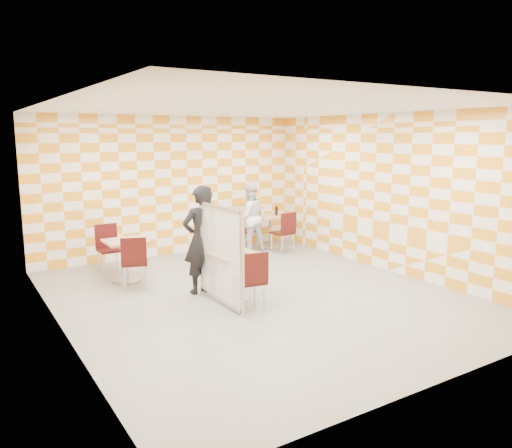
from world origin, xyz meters
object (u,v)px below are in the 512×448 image
(empty_table, at_px, (126,253))
(man_white, at_px, (249,217))
(sport_bottle, at_px, (262,212))
(chair_main_front, at_px, (252,277))
(chair_second_side, at_px, (251,226))
(soda_bottle, at_px, (276,211))
(main_table, at_px, (235,268))
(partition, at_px, (220,255))
(second_table, at_px, (271,226))
(man_dark, at_px, (202,240))
(chair_second_front, at_px, (285,229))
(chair_empty_far, at_px, (108,244))
(chair_empty_near, at_px, (134,259))

(empty_table, xyz_separation_m, man_white, (3.12, 0.91, 0.27))
(empty_table, relative_size, sport_bottle, 3.75)
(chair_main_front, relative_size, chair_second_side, 1.00)
(sport_bottle, distance_m, soda_bottle, 0.34)
(main_table, height_order, partition, partition)
(second_table, distance_m, partition, 4.14)
(man_dark, bearing_deg, partition, 88.70)
(partition, bearing_deg, sport_bottle, 48.37)
(chair_second_side, bearing_deg, chair_main_front, -121.32)
(main_table, height_order, man_dark, man_dark)
(second_table, height_order, chair_second_front, chair_second_front)
(chair_second_side, bearing_deg, chair_empty_far, -175.75)
(chair_second_front, height_order, chair_empty_far, same)
(chair_empty_near, xyz_separation_m, partition, (0.88, -1.43, 0.25))
(man_dark, xyz_separation_m, sport_bottle, (2.70, 2.36, -0.06))
(man_white, height_order, soda_bottle, man_white)
(chair_empty_near, bearing_deg, chair_second_front, 12.99)
(chair_empty_far, distance_m, man_white, 3.23)
(chair_main_front, height_order, man_white, man_white)
(sport_bottle, bearing_deg, main_table, -129.16)
(man_white, bearing_deg, sport_bottle, -156.53)
(main_table, relative_size, man_white, 0.48)
(chair_empty_far, bearing_deg, chair_main_front, -71.00)
(chair_empty_near, distance_m, partition, 1.69)
(empty_table, height_order, chair_second_front, chair_second_front)
(main_table, height_order, soda_bottle, soda_bottle)
(second_table, relative_size, man_dark, 0.42)
(second_table, distance_m, man_dark, 3.65)
(second_table, bearing_deg, man_dark, -141.87)
(main_table, distance_m, chair_second_side, 3.60)
(sport_bottle, bearing_deg, empty_table, -163.55)
(chair_second_front, xyz_separation_m, sport_bottle, (-0.09, 0.80, 0.29))
(empty_table, height_order, partition, partition)
(partition, bearing_deg, main_table, 18.85)
(chair_empty_near, relative_size, partition, 0.60)
(man_white, xyz_separation_m, sport_bottle, (0.44, 0.14, 0.06))
(second_table, relative_size, chair_empty_near, 0.81)
(second_table, height_order, man_dark, man_dark)
(man_dark, height_order, sport_bottle, man_dark)
(empty_table, bearing_deg, partition, -67.68)
(chair_main_front, distance_m, chair_second_front, 3.84)
(chair_second_front, bearing_deg, man_white, 129.12)
(man_dark, bearing_deg, empty_table, -55.51)
(chair_main_front, distance_m, chair_second_side, 4.20)
(main_table, relative_size, soda_bottle, 3.26)
(main_table, xyz_separation_m, chair_main_front, (-0.10, -0.66, 0.04))
(empty_table, relative_size, chair_empty_near, 0.81)
(man_dark, distance_m, soda_bottle, 3.76)
(chair_second_side, bearing_deg, soda_bottle, -7.03)
(chair_main_front, bearing_deg, chair_second_front, 47.39)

